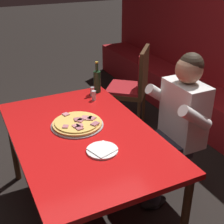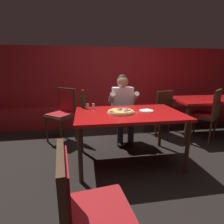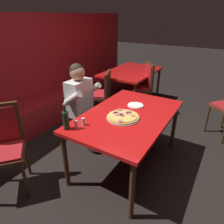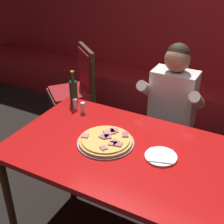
{
  "view_description": "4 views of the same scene",
  "coord_description": "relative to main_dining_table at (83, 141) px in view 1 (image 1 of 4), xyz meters",
  "views": [
    {
      "loc": [
        1.84,
        -0.66,
        1.92
      ],
      "look_at": [
        -0.17,
        0.32,
        0.79
      ],
      "focal_mm": 50.0,
      "sensor_mm": 36.0,
      "label": 1
    },
    {
      "loc": [
        -0.62,
        -2.37,
        1.38
      ],
      "look_at": [
        -0.22,
        0.16,
        0.74
      ],
      "focal_mm": 28.0,
      "sensor_mm": 36.0,
      "label": 2
    },
    {
      "loc": [
        -1.96,
        -0.97,
        1.86
      ],
      "look_at": [
        -0.08,
        0.18,
        0.79
      ],
      "focal_mm": 32.0,
      "sensor_mm": 36.0,
      "label": 3
    },
    {
      "loc": [
        0.76,
        -1.54,
        2.0
      ],
      "look_at": [
        -0.19,
        0.23,
        0.88
      ],
      "focal_mm": 50.0,
      "sensor_mm": 36.0,
      "label": 4
    }
  ],
  "objects": [
    {
      "name": "ground_plane",
      "position": [
        0.0,
        0.0,
        -0.69
      ],
      "size": [
        24.0,
        24.0,
        0.0
      ],
      "primitive_type": "plane",
      "color": "black"
    },
    {
      "name": "pizza",
      "position": [
        -0.11,
        -0.0,
        0.09
      ],
      "size": [
        0.4,
        0.4,
        0.05
      ],
      "color": "#9E9EA3",
      "rests_on": "main_dining_table"
    },
    {
      "name": "dining_chair_side_aisle",
      "position": [
        -1.04,
        1.01,
        -0.1
      ],
      "size": [
        0.62,
        0.62,
        1.02
      ],
      "color": "#422816",
      "rests_on": "ground_plane"
    },
    {
      "name": "beer_bottle",
      "position": [
        -0.65,
        0.4,
        0.18
      ],
      "size": [
        0.07,
        0.07,
        0.29
      ],
      "color": "#19381E",
      "rests_on": "main_dining_table"
    },
    {
      "name": "main_dining_table",
      "position": [
        0.0,
        0.0,
        0.0
      ],
      "size": [
        1.52,
        0.96,
        0.77
      ],
      "color": "#422816",
      "rests_on": "ground_plane"
    },
    {
      "name": "shaker_black_pepper",
      "position": [
        -0.49,
        0.3,
        0.11
      ],
      "size": [
        0.04,
        0.04,
        0.09
      ],
      "color": "silver",
      "rests_on": "main_dining_table"
    },
    {
      "name": "shaker_red_pepper_flakes",
      "position": [
        -0.58,
        0.32,
        0.11
      ],
      "size": [
        0.04,
        0.04,
        0.09
      ],
      "color": "silver",
      "rests_on": "main_dining_table"
    },
    {
      "name": "diner_seated_blue_shirt",
      "position": [
        0.09,
        0.75,
        0.01
      ],
      "size": [
        0.53,
        0.53,
        1.27
      ],
      "color": "black",
      "rests_on": "ground_plane"
    },
    {
      "name": "plate_white_paper",
      "position": [
        0.28,
        0.03,
        0.08
      ],
      "size": [
        0.21,
        0.21,
        0.02
      ],
      "color": "white",
      "rests_on": "main_dining_table"
    }
  ]
}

